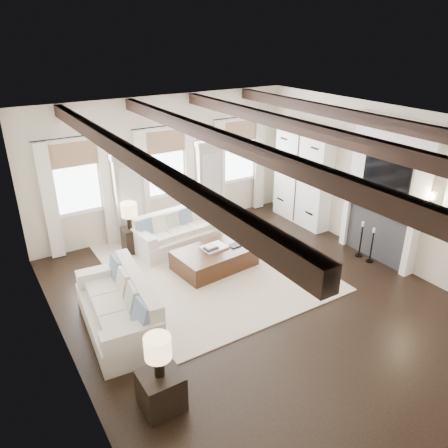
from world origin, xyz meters
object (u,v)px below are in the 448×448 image
sofa_left (121,309)px  side_table_back (132,240)px  ottoman (214,258)px  sofa_back (176,233)px  side_table_front (161,390)px

sofa_left → side_table_back: sofa_left is taller
ottoman → sofa_back: bearing=95.7°
sofa_back → side_table_front: (-2.20, -4.01, -0.07)m
sofa_back → side_table_back: (-0.94, 0.29, -0.04)m
sofa_back → ottoman: bearing=-78.9°
side_table_front → sofa_back: bearing=61.3°
sofa_left → ottoman: bearing=21.6°
sofa_left → ottoman: 2.49m
side_table_back → side_table_front: bearing=-106.3°
ottoman → side_table_back: size_ratio=2.79×
sofa_left → side_table_back: 2.72m
sofa_back → ottoman: 1.29m
sofa_left → side_table_front: sofa_left is taller
sofa_back → side_table_back: sofa_back is taller
ottoman → side_table_front: size_ratio=3.03×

